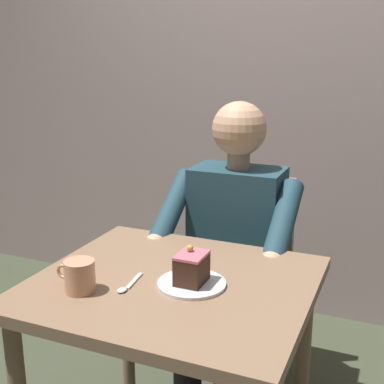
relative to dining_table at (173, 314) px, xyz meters
name	(u,v)px	position (x,y,z in m)	size (l,w,h in m)	color
cafe_rear_panel	(290,33)	(0.00, -1.43, 0.86)	(6.40, 0.12, 3.00)	#AF9895
dining_table	(173,314)	(0.00, 0.00, 0.00)	(0.81, 0.73, 0.75)	#8B6A4E
chair	(242,270)	(0.00, -0.71, -0.15)	(0.42, 0.42, 0.89)	#936B52
seated_person	(230,252)	(0.00, -0.54, 0.00)	(0.53, 0.58, 1.23)	#234451
dessert_plate	(192,284)	(-0.06, 0.01, 0.12)	(0.20, 0.20, 0.01)	white
cake_slice	(192,268)	(-0.06, 0.01, 0.17)	(0.08, 0.10, 0.11)	#3C2316
coffee_cup	(79,275)	(0.21, 0.17, 0.16)	(0.12, 0.09, 0.09)	tan
dessert_spoon	(128,286)	(0.10, 0.09, 0.11)	(0.03, 0.14, 0.01)	silver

